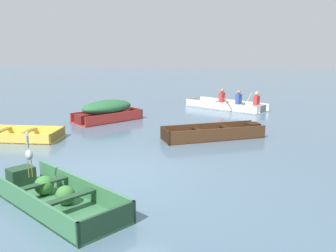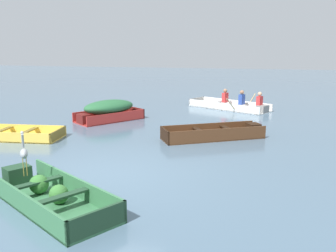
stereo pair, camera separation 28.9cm
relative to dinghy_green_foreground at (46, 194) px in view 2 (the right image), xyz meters
name	(u,v)px [view 2 (the right image)]	position (x,y,z in m)	size (l,w,h in m)	color
ground_plane	(101,174)	(0.36, 1.68, -0.16)	(80.00, 80.00, 0.00)	slate
dinghy_green_foreground	(46,194)	(0.00, 0.00, 0.00)	(3.23, 2.58, 0.41)	#387047
skiff_yellow_near_moored	(11,135)	(-3.72, 4.12, -0.05)	(2.98, 1.46, 0.32)	#E5BC47
skiff_dark_varnish_mid_moored	(217,134)	(2.55, 5.59, -0.01)	(3.19, 2.33, 0.40)	#4C2D19
skiff_red_far_moored	(109,109)	(-1.81, 7.43, 0.30)	(2.42, 2.72, 0.80)	#AD2D28
rowboat_white_with_crew	(234,105)	(2.69, 11.17, 0.03)	(3.85, 2.82, 0.90)	white
heron_on_dinghy	(24,152)	(-0.51, 0.16, 0.72)	(0.33, 0.41, 0.84)	olive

